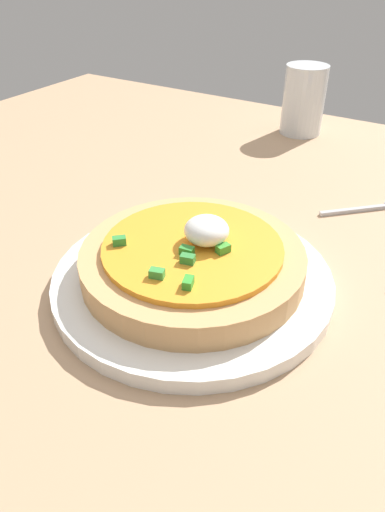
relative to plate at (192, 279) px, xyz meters
The scene contains 5 objects.
dining_table 16.16cm from the plate, 106.60° to the left, with size 125.79×88.32×3.44cm, color tan.
plate is the anchor object (origin of this frame).
pizza 2.44cm from the plate, 40.99° to the left, with size 21.74×21.74×5.91cm.
cup_near 48.04cm from the plate, 98.24° to the left, with size 7.09×7.09×11.37cm.
fork 27.72cm from the plate, 65.90° to the left, with size 9.31×9.08×0.50cm.
Camera 1 is at (24.21, -47.18, 32.78)cm, focal length 33.09 mm.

